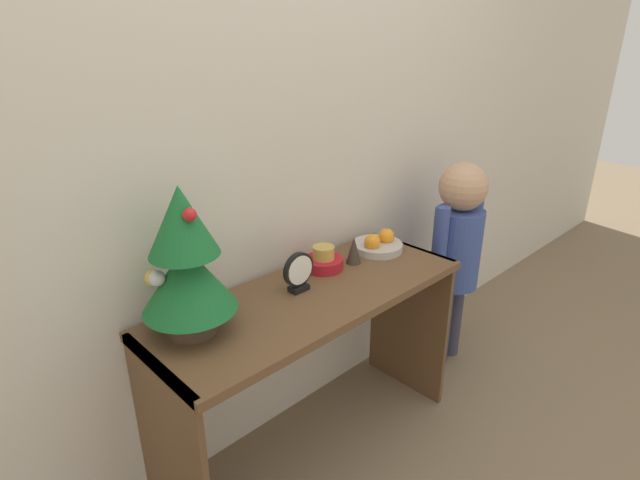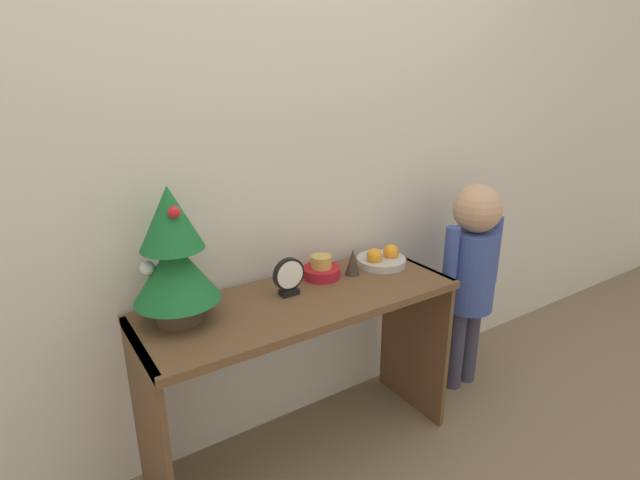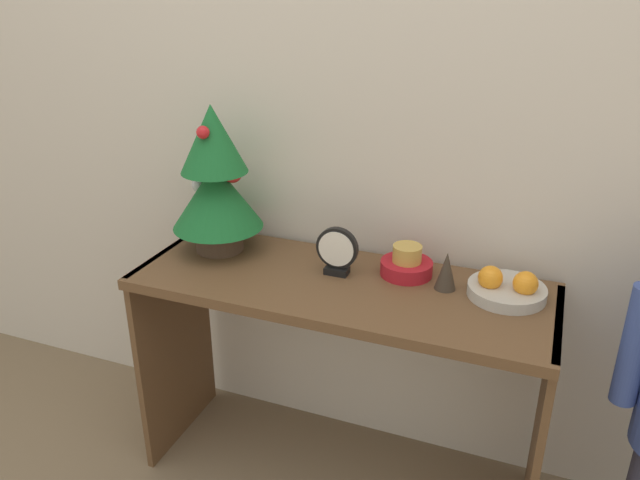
{
  "view_description": "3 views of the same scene",
  "coord_description": "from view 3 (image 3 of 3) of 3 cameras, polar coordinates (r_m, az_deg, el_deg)",
  "views": [
    {
      "loc": [
        -1.03,
        -0.88,
        1.5
      ],
      "look_at": [
        0.05,
        0.24,
        0.86
      ],
      "focal_mm": 28.0,
      "sensor_mm": 36.0,
      "label": 1
    },
    {
      "loc": [
        -0.84,
        -1.17,
        1.47
      ],
      "look_at": [
        0.06,
        0.18,
        0.91
      ],
      "focal_mm": 28.0,
      "sensor_mm": 36.0,
      "label": 2
    },
    {
      "loc": [
        0.51,
        -1.24,
        1.49
      ],
      "look_at": [
        -0.05,
        0.18,
        0.82
      ],
      "focal_mm": 35.0,
      "sensor_mm": 36.0,
      "label": 3
    }
  ],
  "objects": [
    {
      "name": "singing_bowl",
      "position": [
        1.78,
        7.92,
        -2.2
      ],
      "size": [
        0.15,
        0.15,
        0.09
      ],
      "color": "#AD1923",
      "rests_on": "console_table"
    },
    {
      "name": "mini_tree",
      "position": [
        1.88,
        -9.55,
        5.49
      ],
      "size": [
        0.27,
        0.27,
        0.45
      ],
      "color": "#4C3828",
      "rests_on": "console_table"
    },
    {
      "name": "figurine",
      "position": [
        1.71,
        11.47,
        -2.78
      ],
      "size": [
        0.06,
        0.06,
        0.11
      ],
      "color": "#382D23",
      "rests_on": "console_table"
    },
    {
      "name": "fruit_bowl",
      "position": [
        1.72,
        16.72,
        -4.23
      ],
      "size": [
        0.2,
        0.2,
        0.08
      ],
      "color": "#B7B2A8",
      "rests_on": "console_table"
    },
    {
      "name": "console_table",
      "position": [
        1.81,
        1.81,
        -8.15
      ],
      "size": [
        1.17,
        0.44,
        0.69
      ],
      "color": "brown",
      "rests_on": "ground_plane"
    },
    {
      "name": "back_wall",
      "position": [
        1.81,
        5.03,
        15.93
      ],
      "size": [
        7.0,
        0.05,
        2.5
      ],
      "primitive_type": "cube",
      "color": "beige",
      "rests_on": "ground_plane"
    },
    {
      "name": "desk_clock",
      "position": [
        1.75,
        1.56,
        -1.06
      ],
      "size": [
        0.12,
        0.04,
        0.14
      ],
      "color": "black",
      "rests_on": "console_table"
    }
  ]
}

